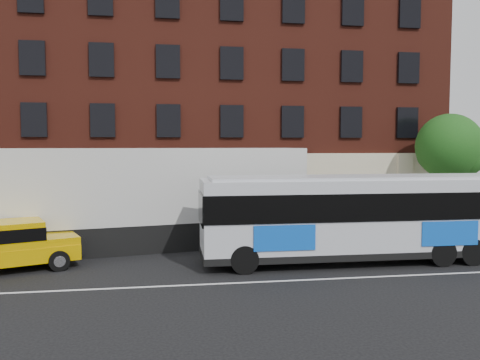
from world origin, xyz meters
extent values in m
plane|color=black|center=(0.00, 0.00, 0.00)|extent=(120.00, 120.00, 0.00)
cube|color=gray|center=(0.00, 9.00, 0.07)|extent=(60.00, 6.00, 0.15)
cube|color=gray|center=(0.00, 6.00, 0.07)|extent=(60.00, 0.25, 0.15)
cube|color=silver|center=(0.00, 0.50, 0.01)|extent=(60.00, 0.12, 0.01)
cube|color=#571F14|center=(0.00, 17.00, 7.65)|extent=(30.00, 10.00, 15.00)
cube|color=beige|center=(0.00, 11.85, 2.15)|extent=(30.00, 0.35, 4.00)
cube|color=beige|center=(-6.00, 11.75, 2.15)|extent=(0.90, 0.55, 4.00)
cube|color=beige|center=(0.00, 11.75, 2.15)|extent=(0.90, 0.55, 4.00)
cube|color=beige|center=(6.00, 11.75, 2.15)|extent=(0.90, 0.55, 4.00)
cube|color=beige|center=(12.00, 11.75, 2.15)|extent=(0.90, 0.55, 4.00)
cube|color=black|center=(-8.75, 11.92, 5.95)|extent=(1.30, 0.20, 1.80)
cube|color=black|center=(-5.25, 11.92, 5.95)|extent=(1.30, 0.20, 1.80)
cube|color=black|center=(-1.75, 11.92, 5.95)|extent=(1.30, 0.20, 1.80)
cube|color=black|center=(1.75, 11.92, 5.95)|extent=(1.30, 0.20, 1.80)
cube|color=black|center=(5.25, 11.92, 5.95)|extent=(1.30, 0.20, 1.80)
cube|color=black|center=(8.75, 11.92, 5.95)|extent=(1.30, 0.20, 1.80)
cube|color=black|center=(12.25, 11.92, 5.95)|extent=(1.30, 0.20, 1.80)
cube|color=black|center=(-8.75, 11.92, 9.15)|extent=(1.30, 0.20, 1.80)
cube|color=black|center=(-5.25, 11.92, 9.15)|extent=(1.30, 0.20, 1.80)
cube|color=black|center=(-1.75, 11.92, 9.15)|extent=(1.30, 0.20, 1.80)
cube|color=black|center=(1.75, 11.92, 9.15)|extent=(1.30, 0.20, 1.80)
cube|color=black|center=(5.25, 11.92, 9.15)|extent=(1.30, 0.20, 1.80)
cube|color=black|center=(8.75, 11.92, 9.15)|extent=(1.30, 0.20, 1.80)
cube|color=black|center=(12.25, 11.92, 9.15)|extent=(1.30, 0.20, 1.80)
cube|color=black|center=(-1.75, 11.92, 12.35)|extent=(1.30, 0.20, 1.80)
cube|color=black|center=(1.75, 11.92, 12.35)|extent=(1.30, 0.20, 1.80)
cube|color=black|center=(5.25, 11.92, 12.35)|extent=(1.30, 0.20, 1.80)
cube|color=black|center=(8.75, 11.92, 12.35)|extent=(1.30, 0.20, 1.80)
cube|color=black|center=(12.25, 11.92, 12.35)|extent=(1.30, 0.20, 1.80)
cube|color=black|center=(-10.50, 11.78, 1.75)|extent=(2.60, 0.15, 2.80)
cube|color=black|center=(-4.50, 11.78, 1.75)|extent=(2.60, 0.15, 2.80)
cube|color=black|center=(1.50, 11.78, 1.75)|extent=(2.60, 0.15, 2.80)
cube|color=black|center=(7.50, 11.78, 1.75)|extent=(2.60, 0.15, 2.80)
cylinder|color=slate|center=(-8.50, 6.20, 1.25)|extent=(0.07, 0.07, 2.50)
cube|color=white|center=(-8.50, 6.05, 2.05)|extent=(0.30, 0.03, 0.40)
cube|color=white|center=(-8.50, 6.05, 1.55)|extent=(0.30, 0.03, 0.35)
cylinder|color=#3D2D1E|center=(13.50, 9.50, 1.65)|extent=(0.32, 0.32, 3.00)
sphere|color=#164814|center=(13.50, 9.50, 4.55)|extent=(3.60, 3.60, 3.60)
sphere|color=#164814|center=(14.20, 9.10, 4.05)|extent=(2.20, 2.20, 2.20)
sphere|color=#164814|center=(12.90, 9.90, 4.15)|extent=(2.00, 2.00, 2.00)
cube|color=silver|center=(5.50, 2.76, 1.83)|extent=(12.41, 2.74, 2.94)
cube|color=black|center=(5.50, 2.76, 0.46)|extent=(12.46, 2.80, 0.26)
cube|color=silver|center=(5.50, 2.76, 3.35)|extent=(11.79, 2.43, 0.12)
cube|color=black|center=(5.50, 2.76, 2.32)|extent=(12.50, 2.83, 1.03)
cube|color=blue|center=(2.18, 1.48, 1.29)|extent=(2.27, 0.07, 0.93)
cube|color=blue|center=(8.61, 4.04, 1.29)|extent=(2.27, 0.07, 0.93)
cylinder|color=black|center=(0.74, 1.66, 0.52)|extent=(1.04, 0.32, 1.03)
cylinder|color=black|center=(0.77, 3.99, 0.52)|extent=(1.04, 0.32, 1.03)
cylinder|color=black|center=(8.37, 1.56, 0.52)|extent=(1.04, 0.32, 1.03)
cylinder|color=black|center=(8.41, 3.89, 0.52)|extent=(1.04, 0.32, 1.03)
cylinder|color=black|center=(9.61, 1.54, 0.52)|extent=(1.04, 0.32, 1.03)
cylinder|color=black|center=(9.64, 3.87, 0.52)|extent=(1.04, 0.32, 1.03)
cube|color=#D8A600|center=(-7.60, 3.46, 0.61)|extent=(4.89, 3.38, 0.56)
cube|color=#D8A600|center=(-6.15, 4.02, 1.04)|extent=(1.96, 2.18, 0.28)
cube|color=black|center=(-5.48, 4.28, 0.66)|extent=(0.59, 1.43, 0.52)
cylinder|color=black|center=(-5.91, 3.12, 0.38)|extent=(0.80, 0.52, 0.75)
cylinder|color=silver|center=(-5.91, 3.12, 0.38)|extent=(0.49, 0.41, 0.41)
cylinder|color=black|center=(-6.57, 4.84, 0.38)|extent=(0.80, 0.52, 0.75)
cylinder|color=silver|center=(-6.57, 4.84, 0.38)|extent=(0.49, 0.41, 0.41)
cube|color=black|center=(-2.32, 6.80, 0.62)|extent=(13.69, 4.98, 1.23)
cube|color=silver|center=(-2.32, 6.80, 2.85)|extent=(13.70, 5.02, 3.25)
cylinder|color=black|center=(-7.06, 4.66, 0.56)|extent=(1.16, 0.50, 1.12)
cylinder|color=black|center=(-7.51, 7.19, 0.56)|extent=(1.16, 0.50, 1.12)
cylinder|color=black|center=(-5.74, 4.89, 0.56)|extent=(1.16, 0.50, 1.12)
cylinder|color=black|center=(-6.18, 7.43, 0.56)|extent=(1.16, 0.50, 1.12)
cylinder|color=black|center=(1.54, 6.17, 0.56)|extent=(1.16, 0.50, 1.12)
cylinder|color=black|center=(1.09, 8.71, 0.56)|extent=(1.16, 0.50, 1.12)
cylinder|color=black|center=(2.86, 6.41, 0.56)|extent=(1.16, 0.50, 1.12)
cylinder|color=black|center=(2.41, 8.94, 0.56)|extent=(1.16, 0.50, 1.12)
camera|label=1|loc=(-2.15, -15.53, 4.60)|focal=36.94mm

